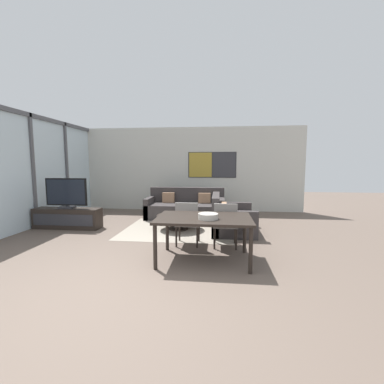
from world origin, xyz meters
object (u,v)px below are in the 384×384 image
object	(u,v)px
sofa_main	(186,208)
dining_table	(204,221)
sofa_side	(229,220)
dining_chair_left	(187,221)
television	(66,194)
coffee_table	(178,219)
dining_chair_centre	(225,222)
tv_console	(68,218)
fruit_bowl	(208,216)

from	to	relation	value
sofa_main	dining_table	distance (m)	3.45
sofa_side	dining_chair_left	distance (m)	1.43
television	coffee_table	distance (m)	2.80
dining_chair_centre	tv_console	bearing A→B (deg)	164.48
coffee_table	fruit_bowl	xyz separation A→B (m)	(0.81, -2.10, 0.51)
sofa_side	coffee_table	distance (m)	1.23
sofa_main	television	bearing A→B (deg)	-149.89
dining_chair_left	dining_chair_centre	bearing A→B (deg)	-3.46
dining_table	dining_chair_left	xyz separation A→B (m)	(-0.36, 0.75, -0.16)
dining_table	dining_chair_left	size ratio (longest dim) A/B	1.77
sofa_side	coffee_table	world-z (taller)	sofa_side
television	dining_chair_centre	bearing A→B (deg)	-15.53
television	dining_chair_centre	size ratio (longest dim) A/B	1.21
coffee_table	sofa_side	bearing A→B (deg)	-3.47
sofa_main	fruit_bowl	xyz separation A→B (m)	(0.81, -3.49, 0.50)
sofa_side	dining_chair_left	bearing A→B (deg)	143.26
dining_chair_left	fruit_bowl	world-z (taller)	dining_chair_left
sofa_side	dining_chair_centre	world-z (taller)	sofa_side
television	fruit_bowl	bearing A→B (deg)	-28.34
dining_chair_left	fruit_bowl	size ratio (longest dim) A/B	2.74
television	sofa_side	distance (m)	4.00
television	dining_chair_centre	distance (m)	3.99
television	dining_chair_left	distance (m)	3.29
tv_console	coffee_table	bearing A→B (deg)	3.99
dining_chair_centre	fruit_bowl	distance (m)	0.94
coffee_table	dining_table	xyz separation A→B (m)	(0.74, -1.96, 0.39)
fruit_bowl	dining_chair_centre	bearing A→B (deg)	71.12
coffee_table	dining_chair_centre	distance (m)	1.68
coffee_table	dining_chair_centre	bearing A→B (deg)	-48.70
sofa_main	dining_chair_centre	distance (m)	2.87
dining_table	dining_chair_left	distance (m)	0.85
dining_chair_left	fruit_bowl	xyz separation A→B (m)	(0.44, -0.89, 0.28)
fruit_bowl	tv_console	bearing A→B (deg)	151.67
sofa_main	coffee_table	bearing A→B (deg)	-90.00
sofa_main	fruit_bowl	distance (m)	3.62
tv_console	sofa_main	world-z (taller)	sofa_main
sofa_main	dining_table	world-z (taller)	sofa_main
dining_chair_centre	fruit_bowl	bearing A→B (deg)	-108.88
tv_console	dining_table	xyz separation A→B (m)	(3.47, -1.77, 0.40)
coffee_table	dining_chair_left	size ratio (longest dim) A/B	1.22
dining_table	television	bearing A→B (deg)	152.99
tv_console	dining_chair_left	bearing A→B (deg)	-18.18
coffee_table	dining_table	size ratio (longest dim) A/B	0.69
tv_console	dining_chair_centre	bearing A→B (deg)	-15.52
television	dining_table	size ratio (longest dim) A/B	0.68
fruit_bowl	television	bearing A→B (deg)	151.66
tv_console	television	distance (m)	0.61
dining_table	tv_console	bearing A→B (deg)	153.00
dining_table	dining_chair_centre	xyz separation A→B (m)	(0.36, 0.70, -0.16)
tv_console	sofa_main	distance (m)	3.15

